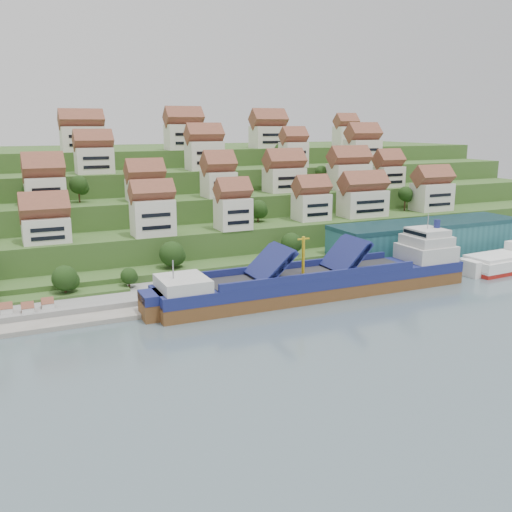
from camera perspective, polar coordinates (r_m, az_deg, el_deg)
name	(u,v)px	position (r m, az deg, el deg)	size (l,w,h in m)	color
ground	(298,300)	(133.33, 4.27, -4.41)	(300.00, 300.00, 0.00)	slate
quay	(337,272)	(155.34, 8.05, -1.55)	(180.00, 14.00, 2.20)	gray
pebble_beach	(28,317)	(129.23, -21.82, -5.68)	(45.00, 20.00, 1.00)	gray
hillside	(170,201)	(225.28, -8.60, 5.45)	(260.00, 128.00, 31.00)	#2D4C1E
hillside_village	(228,173)	(186.31, -2.80, 8.31)	(157.06, 63.30, 28.84)	silver
hillside_trees	(191,214)	(162.28, -6.57, 4.20)	(142.15, 62.96, 30.47)	#203E14
warehouse	(426,238)	(174.59, 16.64, 1.70)	(60.00, 15.00, 10.00)	#266268
flagpole	(342,255)	(148.91, 8.55, 0.09)	(1.28, 0.16, 8.00)	gray
beach_huts	(17,313)	(127.50, -22.75, -5.26)	(14.40, 3.70, 2.20)	white
cargo_ship	(326,281)	(137.49, 6.97, -2.49)	(78.67, 12.77, 17.44)	brown
second_ship	(509,261)	(174.66, 23.95, -0.50)	(27.80, 11.87, 7.88)	maroon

